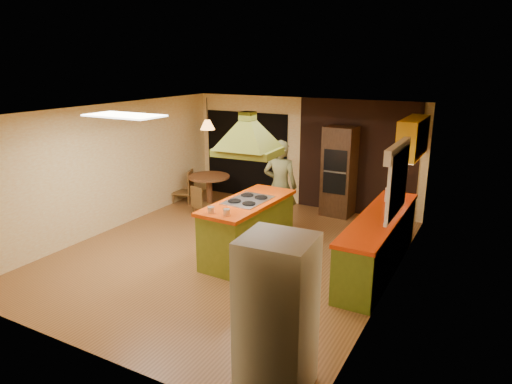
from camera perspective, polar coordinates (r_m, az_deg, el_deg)
The scene contains 21 objects.
ground at distance 8.19m, azimuth -3.25°, elevation -7.59°, with size 6.50×6.50×0.00m, color brown.
room_walls at distance 7.77m, azimuth -3.39°, elevation 0.89°, with size 5.50×6.50×6.50m.
ceiling_plane at distance 7.54m, azimuth -3.55°, elevation 10.09°, with size 6.50×6.50×0.00m, color silver.
brick_panel at distance 10.18m, azimuth 12.39°, elevation 4.17°, with size 2.64×0.03×2.50m, color #381E14.
nook_opening at distance 11.27m, azimuth -1.22°, elevation 4.64°, with size 2.20×0.03×2.10m, color black.
right_counter at distance 7.66m, azimuth 15.06°, elevation -6.09°, with size 0.62×3.05×0.92m.
upper_cabinets at distance 8.78m, azimuth 19.05°, elevation 6.47°, with size 0.34×1.40×0.70m, color yellow.
window_right at distance 7.05m, azimuth 17.37°, elevation 2.96°, with size 0.12×1.35×1.06m.
fluor_panel at distance 7.28m, azimuth -16.14°, elevation 9.17°, with size 1.20×0.60×0.03m, color white.
kitchen_island at distance 7.86m, azimuth -0.99°, elevation -4.56°, with size 0.90×2.06×1.03m.
range_hood at distance 7.43m, azimuth -1.06°, elevation 8.10°, with size 1.05×0.78×0.79m.
man at distance 8.91m, azimuth 3.03°, elevation 0.70°, with size 0.67×0.44×1.84m, color brown.
refrigerator at distance 4.69m, azimuth 2.60°, elevation -15.30°, with size 0.69×0.65×1.68m, color silver.
wall_oven at distance 10.05m, azimuth 10.36°, elevation 2.54°, with size 0.67×0.63×1.95m.
dining_table at distance 10.70m, azimuth -5.87°, elevation 0.93°, with size 0.96×0.96×0.72m.
chair_left at distance 11.05m, azimuth -9.15°, elevation 0.71°, with size 0.43×0.43×0.79m, color brown, non-canonical shape.
chair_near at distance 10.09m, azimuth -6.74°, elevation -1.03°, with size 0.37×0.37×0.67m, color brown, non-canonical shape.
pendant_lamp at distance 10.42m, azimuth -6.09°, elevation 8.36°, with size 0.33×0.33×0.22m, color #FF9E3F.
canister_large at distance 8.25m, azimuth 16.37°, elevation -0.37°, with size 0.16×0.16×0.24m, color beige.
canister_medium at distance 8.44m, azimuth 16.64°, elevation -0.28°, with size 0.12×0.12×0.17m, color #FCF1CB.
canister_small at distance 8.28m, azimuth 16.39°, elevation -0.62°, with size 0.11×0.11×0.15m, color beige.
Camera 1 is at (3.97, -6.36, 3.28)m, focal length 32.00 mm.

